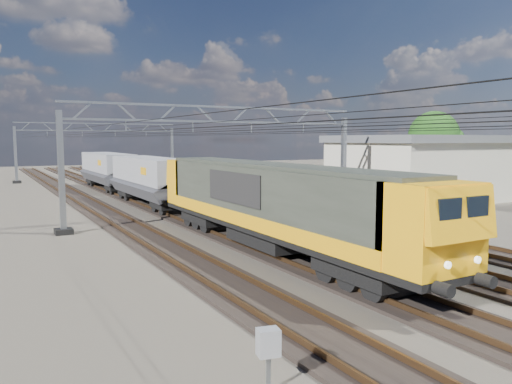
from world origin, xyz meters
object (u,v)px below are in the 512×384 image
locomotive (270,201)px  tree_far (437,138)px  catenary_gantry_far (99,149)px  hopper_wagon_lead (150,177)px  industrial_shed (442,166)px  catenary_gantry_mid (223,158)px  hopper_wagon_mid (108,168)px  trackside_cabinet (268,344)px

locomotive → tree_far: 37.53m
catenary_gantry_far → hopper_wagon_lead: size_ratio=1.53×
industrial_shed → tree_far: bearing=43.1°
catenary_gantry_far → locomotive: (-2.00, -45.07, -1.58)m
catenary_gantry_mid → locomotive: (-2.00, -9.07, -1.58)m
catenary_gantry_far → hopper_wagon_lead: (-2.00, -27.38, -1.67)m
catenary_gantry_mid → hopper_wagon_mid: catenary_gantry_mid is taller
locomotive → industrial_shed: 26.43m
hopper_wagon_mid → tree_far: bearing=-22.0°
locomotive → hopper_wagon_mid: 31.90m
catenary_gantry_mid → hopper_wagon_lead: bearing=103.1°
hopper_wagon_lead → trackside_cabinet: hopper_wagon_lead is taller
catenary_gantry_mid → catenary_gantry_far: (0.00, 36.00, 0.00)m
tree_far → industrial_shed: bearing=-136.9°
catenary_gantry_far → industrial_shed: (22.00, -34.00, -1.18)m
industrial_shed → hopper_wagon_mid: bearing=139.1°
trackside_cabinet → tree_far: size_ratio=0.16×
industrial_shed → catenary_gantry_far: bearing=122.9°
catenary_gantry_far → trackside_cabinet: bearing=-98.6°
locomotive → hopper_wagon_lead: locomotive is taller
locomotive → industrial_shed: size_ratio=1.13×
catenary_gantry_far → tree_far: tree_far is taller
catenary_gantry_far → hopper_wagon_mid: (-2.00, -13.18, -1.67)m
trackside_cabinet → tree_far: bearing=48.7°
hopper_wagon_mid → industrial_shed: bearing=-40.9°
locomotive → trackside_cabinet: 12.65m
industrial_shed → tree_far: (8.32, 7.79, 2.47)m
locomotive → hopper_wagon_mid: size_ratio=1.62×
catenary_gantry_far → industrial_shed: size_ratio=1.07×
catenary_gantry_mid → catenary_gantry_far: size_ratio=1.00×
locomotive → hopper_wagon_mid: bearing=90.0°
hopper_wagon_mid → catenary_gantry_mid: bearing=-85.0°
catenary_gantry_far → hopper_wagon_mid: 13.43m
catenary_gantry_far → locomotive: bearing=-92.5°
catenary_gantry_mid → hopper_wagon_mid: size_ratio=1.53×
catenary_gantry_mid → industrial_shed: (22.00, 2.00, -1.18)m
hopper_wagon_mid → trackside_cabinet: 43.19m
catenary_gantry_mid → trackside_cabinet: size_ratio=15.09×
hopper_wagon_lead → tree_far: bearing=2.1°
catenary_gantry_mid → catenary_gantry_far: same height
catenary_gantry_far → industrial_shed: bearing=-57.1°
hopper_wagon_mid → industrial_shed: (24.00, -20.82, 0.49)m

